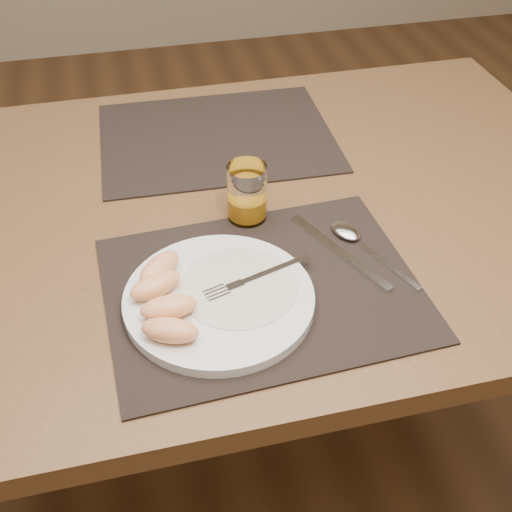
% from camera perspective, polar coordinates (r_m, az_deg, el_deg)
% --- Properties ---
extents(ground, '(5.00, 5.00, 0.00)m').
position_cam_1_polar(ground, '(1.66, -1.97, -16.79)').
color(ground, '#55361D').
rests_on(ground, ground).
extents(table, '(1.40, 0.90, 0.75)m').
position_cam_1_polar(table, '(1.15, -2.72, 1.29)').
color(table, brown).
rests_on(table, ground).
extents(placemat_near, '(0.46, 0.37, 0.00)m').
position_cam_1_polar(placemat_near, '(0.94, 0.55, -2.88)').
color(placemat_near, black).
rests_on(placemat_near, table).
extents(placemat_far, '(0.46, 0.37, 0.00)m').
position_cam_1_polar(placemat_far, '(1.29, -3.50, 10.52)').
color(placemat_far, black).
rests_on(placemat_far, table).
extents(plate, '(0.27, 0.27, 0.02)m').
position_cam_1_polar(plate, '(0.91, -3.30, -3.84)').
color(plate, white).
rests_on(plate, placemat_near).
extents(plate_dressing, '(0.17, 0.17, 0.00)m').
position_cam_1_polar(plate_dressing, '(0.91, -1.60, -2.72)').
color(plate_dressing, white).
rests_on(plate_dressing, plate).
extents(fork, '(0.17, 0.07, 0.00)m').
position_cam_1_polar(fork, '(0.92, -0.57, -2.14)').
color(fork, silver).
rests_on(fork, plate).
extents(knife, '(0.10, 0.21, 0.01)m').
position_cam_1_polar(knife, '(0.99, 8.16, -0.16)').
color(knife, silver).
rests_on(knife, placemat_near).
extents(spoon, '(0.09, 0.19, 0.01)m').
position_cam_1_polar(spoon, '(1.03, 8.53, 1.80)').
color(spoon, silver).
rests_on(spoon, placemat_near).
extents(juice_glass, '(0.06, 0.06, 0.10)m').
position_cam_1_polar(juice_glass, '(1.04, -0.80, 5.41)').
color(juice_glass, white).
rests_on(juice_glass, placemat_near).
extents(grapefruit_wedges, '(0.09, 0.20, 0.03)m').
position_cam_1_polar(grapefruit_wedges, '(0.89, -8.25, -3.61)').
color(grapefruit_wedges, '#FFA868').
rests_on(grapefruit_wedges, plate).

